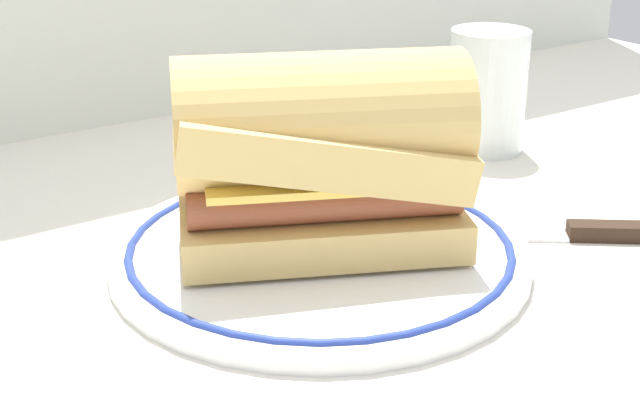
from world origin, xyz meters
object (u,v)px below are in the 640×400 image
at_px(sausage_sandwich, 320,152).
at_px(butter_knife, 555,232).
at_px(drinking_glass, 487,98).
at_px(plate, 320,251).

relative_size(sausage_sandwich, butter_knife, 1.57).
relative_size(sausage_sandwich, drinking_glass, 1.94).
distance_m(drinking_glass, butter_knife, 0.20).
distance_m(plate, butter_knife, 0.17).
relative_size(drinking_glass, butter_knife, 0.81).
xyz_separation_m(sausage_sandwich, drinking_glass, (0.26, 0.11, -0.03)).
distance_m(plate, sausage_sandwich, 0.07).
xyz_separation_m(sausage_sandwich, butter_knife, (0.16, -0.06, -0.07)).
bearing_deg(plate, drinking_glass, 23.71).
xyz_separation_m(plate, sausage_sandwich, (-0.00, 0.00, 0.07)).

